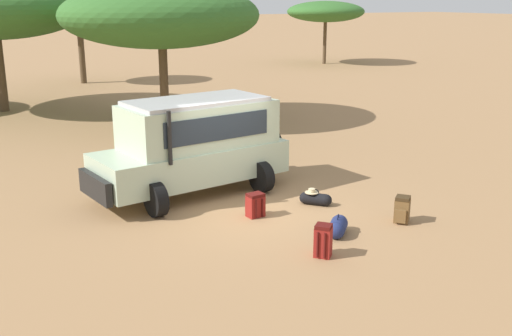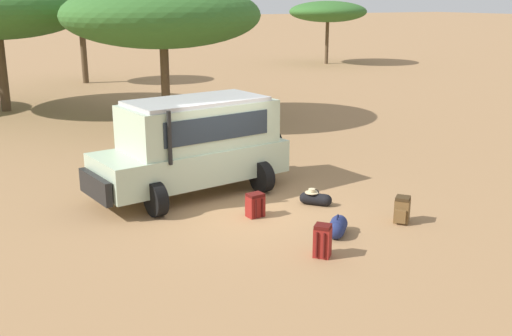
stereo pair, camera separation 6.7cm
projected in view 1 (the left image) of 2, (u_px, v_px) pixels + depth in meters
ground_plane at (249, 211)px, 14.20m from camera, size 320.00×320.00×0.00m
safari_vehicle at (194, 144)px, 15.18m from camera, size 5.46×3.20×2.44m
backpack_beside_front_wheel at (402, 210)px, 13.39m from camera, size 0.48×0.46×0.61m
backpack_cluster_center at (323, 241)px, 11.61m from camera, size 0.45×0.44×0.66m
backpack_near_rear_wheel at (255, 205)px, 13.76m from camera, size 0.41×0.42×0.56m
duffel_bag_low_black_case at (315, 199)px, 14.57m from camera, size 0.64×0.67×0.40m
duffel_bag_soft_canvas at (338, 227)px, 12.70m from camera, size 0.69×0.69×0.47m
acacia_tree_right_mid at (78, 8)px, 34.40m from camera, size 5.04×4.58×5.16m
acacia_tree_far_right at (161, 15)px, 22.98m from camera, size 7.76×6.89×5.49m
acacia_tree_distant_right at (326, 12)px, 45.03m from camera, size 5.86×5.76×4.67m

